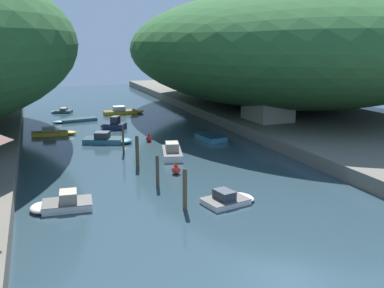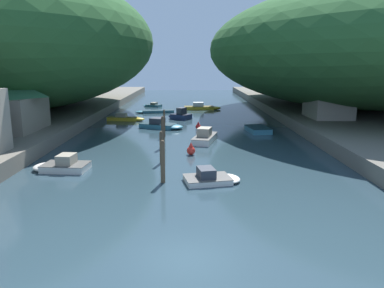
{
  "view_description": "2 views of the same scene",
  "coord_description": "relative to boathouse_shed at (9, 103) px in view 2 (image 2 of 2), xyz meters",
  "views": [
    {
      "loc": [
        -10.29,
        -15.01,
        10.76
      ],
      "look_at": [
        2.15,
        18.55,
        2.15
      ],
      "focal_mm": 40.0,
      "sensor_mm": 36.0,
      "label": 1
    },
    {
      "loc": [
        0.15,
        -13.47,
        7.61
      ],
      "look_at": [
        0.34,
        14.0,
        1.66
      ],
      "focal_mm": 35.0,
      "sensor_mm": 36.0,
      "label": 2
    }
  ],
  "objects": [
    {
      "name": "right_bank_cottage",
      "position": [
        33.68,
        8.6,
        -0.53
      ],
      "size": [
        4.77,
        6.17,
        4.12
      ],
      "color": "gray",
      "rests_on": "right_bank"
    },
    {
      "name": "channel_buoy_far",
      "position": [
        17.31,
        -4.86,
        -3.49
      ],
      "size": [
        0.72,
        0.72,
        1.09
      ],
      "color": "red",
      "rests_on": "water_surface"
    },
    {
      "name": "hillside_right",
      "position": [
        41.22,
        20.84,
        5.67
      ],
      "size": [
        41.95,
        58.73,
        16.66
      ],
      "color": "#285628",
      "rests_on": "right_bank"
    },
    {
      "name": "boat_mid_channel",
      "position": [
        10.51,
        31.21,
        -3.67
      ],
      "size": [
        3.58,
        2.81,
        0.77
      ],
      "rotation": [
        0.0,
        0.0,
        1.19
      ],
      "color": "teal",
      "rests_on": "water_surface"
    },
    {
      "name": "boat_near_quay",
      "position": [
        18.67,
        -12.33,
        -3.62
      ],
      "size": [
        3.97,
        2.72,
        0.98
      ],
      "rotation": [
        0.0,
        0.0,
        4.91
      ],
      "color": "silver",
      "rests_on": "water_surface"
    },
    {
      "name": "channel_buoy_near",
      "position": [
        18.22,
        7.42,
        -3.53
      ],
      "size": [
        0.65,
        0.65,
        0.97
      ],
      "color": "red",
      "rests_on": "water_surface"
    },
    {
      "name": "boat_navy_launch",
      "position": [
        11.57,
        22.63,
        -3.72
      ],
      "size": [
        6.21,
        2.47,
        0.4
      ],
      "rotation": [
        0.0,
        0.0,
        1.74
      ],
      "color": "teal",
      "rests_on": "water_surface"
    },
    {
      "name": "mooring_post_nearest",
      "position": [
        15.46,
        -12.36,
        -2.49
      ],
      "size": [
        0.29,
        0.29,
        2.82
      ],
      "color": "brown",
      "rests_on": "water_surface"
    },
    {
      "name": "boat_cabin_cruiser",
      "position": [
        8.64,
        14.35,
        -3.58
      ],
      "size": [
        5.18,
        1.79,
        1.04
      ],
      "rotation": [
        0.0,
        0.0,
        4.58
      ],
      "color": "gold",
      "rests_on": "water_surface"
    },
    {
      "name": "mooring_post_fourth",
      "position": [
        14.54,
        3.12,
        -2.46
      ],
      "size": [
        0.21,
        0.21,
        2.89
      ],
      "color": "#4C3D2D",
      "rests_on": "water_surface"
    },
    {
      "name": "mooring_post_middle",
      "position": [
        14.75,
        -1.94,
        -2.45
      ],
      "size": [
        0.31,
        0.31,
        2.91
      ],
      "color": "#4C3D2D",
      "rests_on": "water_surface"
    },
    {
      "name": "hillside_left",
      "position": [
        -7.15,
        17.24,
        6.55
      ],
      "size": [
        38.49,
        53.89,
        18.42
      ],
      "color": "#285628",
      "rests_on": "left_bank"
    },
    {
      "name": "boat_far_upstream",
      "position": [
        19.42,
        26.82,
        -3.54
      ],
      "size": [
        6.17,
        2.21,
        1.21
      ],
      "rotation": [
        0.0,
        0.0,
        4.73
      ],
      "color": "gold",
      "rests_on": "water_surface"
    },
    {
      "name": "water_surface",
      "position": [
        17.03,
        7.81,
        -3.91
      ],
      "size": [
        130.0,
        130.0,
        0.0
      ],
      "primitive_type": "plane",
      "color": "#283D47",
      "rests_on": "ground"
    },
    {
      "name": "boat_far_right_bank",
      "position": [
        13.93,
        8.38,
        -3.54
      ],
      "size": [
        5.64,
        3.96,
        1.22
      ],
      "rotation": [
        0.0,
        0.0,
        4.31
      ],
      "color": "teal",
      "rests_on": "water_surface"
    },
    {
      "name": "boat_yellow_tender",
      "position": [
        18.84,
        1.1,
        -3.48
      ],
      "size": [
        3.07,
        6.08,
        1.42
      ],
      "rotation": [
        0.0,
        0.0,
        6.04
      ],
      "color": "silver",
      "rests_on": "water_surface"
    },
    {
      "name": "boathouse_shed",
      "position": [
        0.0,
        0.0,
        0.0
      ],
      "size": [
        5.6,
        7.3,
        5.14
      ],
      "color": "gray",
      "rests_on": "left_bank"
    },
    {
      "name": "right_bank",
      "position": [
        40.12,
        7.81,
        -3.29
      ],
      "size": [
        22.0,
        120.0,
        1.25
      ],
      "color": "#666056",
      "rests_on": "ground"
    },
    {
      "name": "mooring_post_second",
      "position": [
        15.0,
        -7.45,
        -2.65
      ],
      "size": [
        0.26,
        0.26,
        2.51
      ],
      "color": "#4C3D2D",
      "rests_on": "water_surface"
    },
    {
      "name": "boat_white_cruiser",
      "position": [
        24.86,
        6.39,
        -3.62
      ],
      "size": [
        2.7,
        4.84,
        0.59
      ],
      "rotation": [
        0.0,
        0.0,
        0.13
      ],
      "color": "teal",
      "rests_on": "water_surface"
    },
    {
      "name": "boat_red_skiff",
      "position": [
        7.85,
        -9.5,
        -3.55
      ],
      "size": [
        4.11,
        2.34,
        1.2
      ],
      "rotation": [
        0.0,
        0.0,
        1.48
      ],
      "color": "silver",
      "rests_on": "water_surface"
    },
    {
      "name": "boat_open_rowboat",
      "position": [
        15.77,
        16.05,
        -3.42
      ],
      "size": [
        3.65,
        3.25,
        1.6
      ],
      "rotation": [
        0.0,
        0.0,
        1.01
      ],
      "color": "navy",
      "rests_on": "water_surface"
    }
  ]
}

